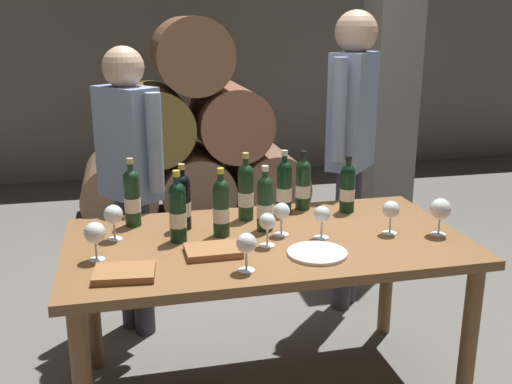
# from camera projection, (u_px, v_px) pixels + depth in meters

# --- Properties ---
(cellar_back_wall) EXTENTS (10.00, 0.24, 2.80)m
(cellar_back_wall) POSITION_uv_depth(u_px,v_px,m) (172.00, 45.00, 6.27)
(cellar_back_wall) COLOR slate
(cellar_back_wall) RESTS_ON ground_plane
(barrel_stack) EXTENTS (1.86, 0.90, 1.69)m
(barrel_stack) POSITION_uv_depth(u_px,v_px,m) (193.00, 142.00, 4.99)
(barrel_stack) COLOR #876448
(barrel_stack) RESTS_ON ground_plane
(stone_pillar) EXTENTS (0.32, 0.32, 2.60)m
(stone_pillar) POSITION_uv_depth(u_px,v_px,m) (391.00, 73.00, 4.15)
(stone_pillar) COLOR slate
(stone_pillar) RESTS_ON ground_plane
(dining_table) EXTENTS (1.70, 0.90, 0.76)m
(dining_table) POSITION_uv_depth(u_px,v_px,m) (266.00, 258.00, 2.55)
(dining_table) COLOR brown
(dining_table) RESTS_ON ground_plane
(wine_bottle_0) EXTENTS (0.07, 0.07, 0.31)m
(wine_bottle_0) POSITION_uv_depth(u_px,v_px,m) (132.00, 197.00, 2.65)
(wine_bottle_0) COLOR #19381E
(wine_bottle_0) RESTS_ON dining_table
(wine_bottle_1) EXTENTS (0.07, 0.07, 0.30)m
(wine_bottle_1) POSITION_uv_depth(u_px,v_px,m) (265.00, 203.00, 2.59)
(wine_bottle_1) COLOR #19381E
(wine_bottle_1) RESTS_ON dining_table
(wine_bottle_2) EXTENTS (0.07, 0.07, 0.30)m
(wine_bottle_2) POSITION_uv_depth(u_px,v_px,m) (183.00, 201.00, 2.61)
(wine_bottle_2) COLOR black
(wine_bottle_2) RESTS_ON dining_table
(wine_bottle_3) EXTENTS (0.07, 0.07, 0.31)m
(wine_bottle_3) POSITION_uv_depth(u_px,v_px,m) (178.00, 211.00, 2.46)
(wine_bottle_3) COLOR black
(wine_bottle_3) RESTS_ON dining_table
(wine_bottle_4) EXTENTS (0.07, 0.07, 0.28)m
(wine_bottle_4) POSITION_uv_depth(u_px,v_px,m) (348.00, 188.00, 2.85)
(wine_bottle_4) COLOR black
(wine_bottle_4) RESTS_ON dining_table
(wine_bottle_5) EXTENTS (0.07, 0.07, 0.30)m
(wine_bottle_5) POSITION_uv_depth(u_px,v_px,m) (221.00, 207.00, 2.53)
(wine_bottle_5) COLOR #19381E
(wine_bottle_5) RESTS_ON dining_table
(wine_bottle_6) EXTENTS (0.07, 0.07, 0.32)m
(wine_bottle_6) POSITION_uv_depth(u_px,v_px,m) (246.00, 191.00, 2.73)
(wine_bottle_6) COLOR #19381E
(wine_bottle_6) RESTS_ON dining_table
(wine_bottle_7) EXTENTS (0.07, 0.07, 0.31)m
(wine_bottle_7) POSITION_uv_depth(u_px,v_px,m) (284.00, 187.00, 2.81)
(wine_bottle_7) COLOR black
(wine_bottle_7) RESTS_ON dining_table
(wine_bottle_8) EXTENTS (0.07, 0.07, 0.29)m
(wine_bottle_8) POSITION_uv_depth(u_px,v_px,m) (303.00, 184.00, 2.88)
(wine_bottle_8) COLOR #19381E
(wine_bottle_8) RESTS_ON dining_table
(wine_glass_0) EXTENTS (0.08, 0.08, 0.16)m
(wine_glass_0) POSITION_uv_depth(u_px,v_px,m) (95.00, 234.00, 2.26)
(wine_glass_0) COLOR white
(wine_glass_0) RESTS_ON dining_table
(wine_glass_1) EXTENTS (0.07, 0.07, 0.15)m
(wine_glass_1) POSITION_uv_depth(u_px,v_px,m) (282.00, 212.00, 2.54)
(wine_glass_1) COLOR white
(wine_glass_1) RESTS_ON dining_table
(wine_glass_2) EXTENTS (0.09, 0.09, 0.17)m
(wine_glass_2) POSITION_uv_depth(u_px,v_px,m) (440.00, 210.00, 2.54)
(wine_glass_2) COLOR white
(wine_glass_2) RESTS_ON dining_table
(wine_glass_3) EXTENTS (0.07, 0.07, 0.15)m
(wine_glass_3) POSITION_uv_depth(u_px,v_px,m) (391.00, 211.00, 2.55)
(wine_glass_3) COLOR white
(wine_glass_3) RESTS_ON dining_table
(wine_glass_4) EXTENTS (0.07, 0.07, 0.14)m
(wine_glass_4) POSITION_uv_depth(u_px,v_px,m) (267.00, 223.00, 2.41)
(wine_glass_4) COLOR white
(wine_glass_4) RESTS_ON dining_table
(wine_glass_5) EXTENTS (0.07, 0.07, 0.15)m
(wine_glass_5) POSITION_uv_depth(u_px,v_px,m) (322.00, 215.00, 2.50)
(wine_glass_5) COLOR white
(wine_glass_5) RESTS_ON dining_table
(wine_glass_6) EXTENTS (0.08, 0.08, 0.15)m
(wine_glass_6) POSITION_uv_depth(u_px,v_px,m) (246.00, 244.00, 2.17)
(wine_glass_6) COLOR white
(wine_glass_6) RESTS_ON dining_table
(wine_glass_7) EXTENTS (0.08, 0.08, 0.16)m
(wine_glass_7) POSITION_uv_depth(u_px,v_px,m) (113.00, 215.00, 2.48)
(wine_glass_7) COLOR white
(wine_glass_7) RESTS_ON dining_table
(tasting_notebook) EXTENTS (0.24, 0.18, 0.03)m
(tasting_notebook) POSITION_uv_depth(u_px,v_px,m) (124.00, 273.00, 2.15)
(tasting_notebook) COLOR #936038
(tasting_notebook) RESTS_ON dining_table
(leather_ledger) EXTENTS (0.22, 0.16, 0.03)m
(leather_ledger) POSITION_uv_depth(u_px,v_px,m) (213.00, 251.00, 2.35)
(leather_ledger) COLOR #936038
(leather_ledger) RESTS_ON dining_table
(serving_plate) EXTENTS (0.24, 0.24, 0.01)m
(serving_plate) POSITION_uv_depth(u_px,v_px,m) (317.00, 253.00, 2.35)
(serving_plate) COLOR white
(serving_plate) RESTS_ON dining_table
(sommelier_presenting) EXTENTS (0.36, 0.39, 1.72)m
(sommelier_presenting) POSITION_uv_depth(u_px,v_px,m) (351.00, 135.00, 3.29)
(sommelier_presenting) COLOR #383842
(sommelier_presenting) RESTS_ON ground_plane
(taster_seated_left) EXTENTS (0.34, 0.41, 1.54)m
(taster_seated_left) POSITION_uv_depth(u_px,v_px,m) (129.00, 169.00, 3.04)
(taster_seated_left) COLOR #383842
(taster_seated_left) RESTS_ON ground_plane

